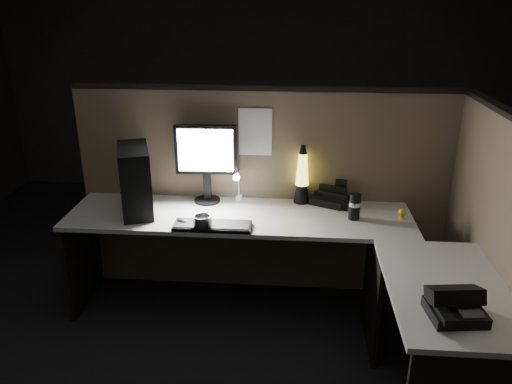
# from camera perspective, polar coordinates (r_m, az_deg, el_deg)

# --- Properties ---
(floor) EXTENTS (6.00, 6.00, 0.00)m
(floor) POSITION_cam_1_polar(r_m,az_deg,el_deg) (3.21, -0.24, -19.13)
(floor) COLOR black
(floor) RESTS_ON ground
(room_shell) EXTENTS (6.00, 6.00, 6.00)m
(room_shell) POSITION_cam_1_polar(r_m,az_deg,el_deg) (2.48, -0.29, 10.57)
(room_shell) COLOR silver
(room_shell) RESTS_ON ground
(partition_back) EXTENTS (2.66, 0.06, 1.50)m
(partition_back) POSITION_cam_1_polar(r_m,az_deg,el_deg) (3.62, 0.99, -0.23)
(partition_back) COLOR brown
(partition_back) RESTS_ON ground
(partition_right) EXTENTS (0.06, 1.66, 1.50)m
(partition_right) POSITION_cam_1_polar(r_m,az_deg,el_deg) (3.07, 25.65, -6.68)
(partition_right) COLOR brown
(partition_right) RESTS_ON ground
(desk) EXTENTS (2.60, 1.60, 0.73)m
(desk) POSITION_cam_1_polar(r_m,az_deg,el_deg) (3.08, 3.51, -7.94)
(desk) COLOR #B1AEA7
(desk) RESTS_ON ground
(pc_tower) EXTENTS (0.32, 0.47, 0.45)m
(pc_tower) POSITION_cam_1_polar(r_m,az_deg,el_deg) (3.40, -13.63, 1.33)
(pc_tower) COLOR black
(pc_tower) RESTS_ON desk
(monitor) EXTENTS (0.43, 0.18, 0.55)m
(monitor) POSITION_cam_1_polar(r_m,az_deg,el_deg) (3.46, -5.73, 4.11)
(monitor) COLOR black
(monitor) RESTS_ON desk
(keyboard) EXTENTS (0.49, 0.16, 0.02)m
(keyboard) POSITION_cam_1_polar(r_m,az_deg,el_deg) (3.16, -5.00, -3.88)
(keyboard) COLOR black
(keyboard) RESTS_ON desk
(mouse) EXTENTS (0.12, 0.11, 0.04)m
(mouse) POSITION_cam_1_polar(r_m,az_deg,el_deg) (3.21, -8.33, -3.42)
(mouse) COLOR black
(mouse) RESTS_ON desk
(clip_lamp) EXTENTS (0.05, 0.19, 0.24)m
(clip_lamp) POSITION_cam_1_polar(r_m,az_deg,el_deg) (3.47, -2.12, 0.88)
(clip_lamp) COLOR white
(clip_lamp) RESTS_ON desk
(organizer) EXTENTS (0.31, 0.29, 0.18)m
(organizer) POSITION_cam_1_polar(r_m,az_deg,el_deg) (3.55, 8.48, -0.54)
(organizer) COLOR black
(organizer) RESTS_ON desk
(lava_lamp) EXTENTS (0.11, 0.11, 0.42)m
(lava_lamp) POSITION_cam_1_polar(r_m,az_deg,el_deg) (3.49, 5.29, 1.50)
(lava_lamp) COLOR black
(lava_lamp) RESTS_ON desk
(travel_mug) EXTENTS (0.08, 0.08, 0.18)m
(travel_mug) POSITION_cam_1_polar(r_m,az_deg,el_deg) (3.30, 11.21, -1.63)
(travel_mug) COLOR black
(travel_mug) RESTS_ON desk
(steel_mug) EXTENTS (0.15, 0.15, 0.09)m
(steel_mug) POSITION_cam_1_polar(r_m,az_deg,el_deg) (3.12, -6.12, -3.51)
(steel_mug) COLOR #BABBC2
(steel_mug) RESTS_ON desk
(figurine) EXTENTS (0.05, 0.05, 0.05)m
(figurine) POSITION_cam_1_polar(r_m,az_deg,el_deg) (3.39, 16.35, -2.26)
(figurine) COLOR yellow
(figurine) RESTS_ON desk
(pinned_paper) EXTENTS (0.23, 0.00, 0.33)m
(pinned_paper) POSITION_cam_1_polar(r_m,az_deg,el_deg) (3.45, -0.09, 6.87)
(pinned_paper) COLOR white
(pinned_paper) RESTS_ON partition_back
(desk_phone) EXTENTS (0.26, 0.27, 0.14)m
(desk_phone) POSITION_cam_1_polar(r_m,az_deg,el_deg) (2.49, 21.71, -11.90)
(desk_phone) COLOR black
(desk_phone) RESTS_ON desk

